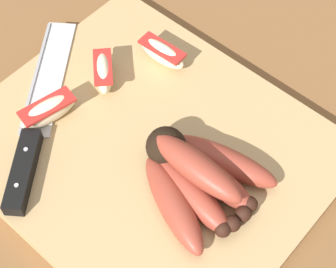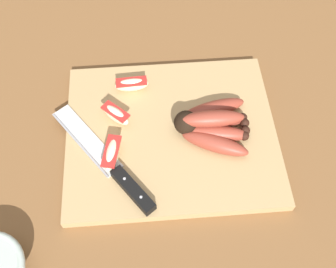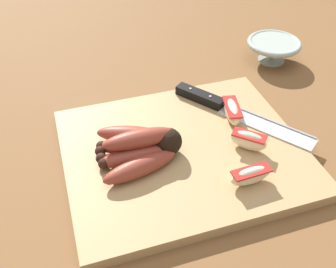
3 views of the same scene
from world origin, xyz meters
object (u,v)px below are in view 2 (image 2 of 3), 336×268
Objects in this scene: banana_bunch at (211,124)px; chefs_knife at (116,172)px; apple_wedge_near at (112,154)px; apple_wedge_far at (116,115)px; apple_wedge_middle at (132,85)px.

chefs_knife is at bearing -156.59° from banana_bunch.
apple_wedge_near is 0.08m from apple_wedge_far.
banana_bunch is 0.18m from apple_wedge_far.
chefs_knife is at bearing -100.51° from apple_wedge_middle.
chefs_knife is 4.10× the size of apple_wedge_far.
banana_bunch is 0.60× the size of chefs_knife.
banana_bunch is 0.20m from chefs_knife.
apple_wedge_middle is at bearing 143.21° from banana_bunch.
apple_wedge_middle is at bearing 79.49° from chefs_knife.
chefs_knife is 0.03m from apple_wedge_near.
banana_bunch is at bearing -11.78° from apple_wedge_far.
apple_wedge_near is (-0.18, -0.05, -0.00)m from banana_bunch.
chefs_knife is 0.12m from apple_wedge_far.
apple_wedge_far is (0.00, 0.11, 0.01)m from chefs_knife.
apple_wedge_middle is 1.14× the size of apple_wedge_far.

